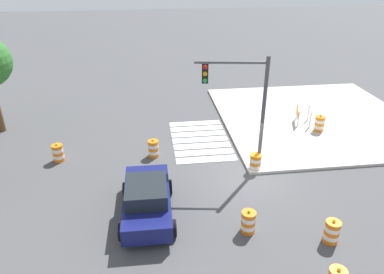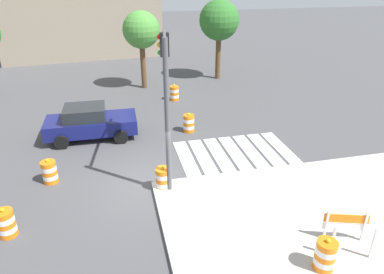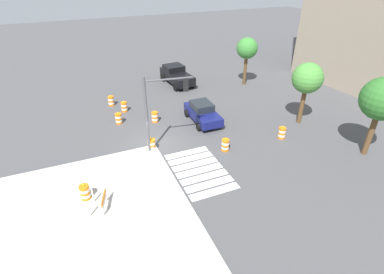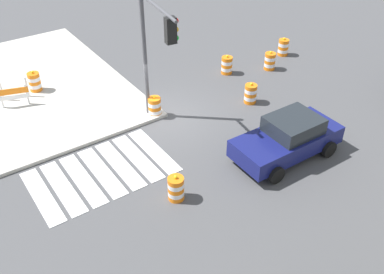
{
  "view_description": "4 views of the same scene",
  "coord_description": "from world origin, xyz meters",
  "px_view_note": "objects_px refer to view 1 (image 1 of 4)",
  "views": [
    {
      "loc": [
        -14.1,
        4.62,
        9.52
      ],
      "look_at": [
        1.0,
        2.67,
        1.76
      ],
      "focal_mm": 33.53,
      "sensor_mm": 36.0,
      "label": 1
    },
    {
      "loc": [
        -1.08,
        -11.46,
        7.53
      ],
      "look_at": [
        1.96,
        1.57,
        1.11
      ],
      "focal_mm": 32.91,
      "sensor_mm": 36.0,
      "label": 2
    },
    {
      "loc": [
        18.22,
        -4.74,
        11.9
      ],
      "look_at": [
        1.91,
        2.15,
        1.35
      ],
      "focal_mm": 27.77,
      "sensor_mm": 36.0,
      "label": 3
    },
    {
      "loc": [
        8.24,
        13.78,
        10.43
      ],
      "look_at": [
        0.49,
        2.6,
        0.64
      ],
      "focal_mm": 40.66,
      "sensor_mm": 36.0,
      "label": 4
    }
  ],
  "objects_px": {
    "traffic_barrel_near_corner": "(58,153)",
    "traffic_barrel_on_sidewalk": "(320,124)",
    "construction_barricade": "(300,115)",
    "traffic_light_pole": "(240,94)",
    "sports_car": "(147,199)",
    "traffic_barrel_far_curb": "(248,222)",
    "traffic_barrel_median_near": "(153,148)",
    "traffic_barrel_median_far": "(332,232)",
    "traffic_barrel_lane_center": "(255,163)"
  },
  "relations": [
    {
      "from": "traffic_barrel_on_sidewalk",
      "to": "construction_barricade",
      "type": "relative_size",
      "value": 0.72
    },
    {
      "from": "traffic_barrel_near_corner",
      "to": "traffic_barrel_median_near",
      "type": "relative_size",
      "value": 1.0
    },
    {
      "from": "traffic_barrel_median_near",
      "to": "traffic_barrel_near_corner",
      "type": "bearing_deg",
      "value": 88.12
    },
    {
      "from": "sports_car",
      "to": "traffic_barrel_median_near",
      "type": "distance_m",
      "value": 4.84
    },
    {
      "from": "traffic_barrel_near_corner",
      "to": "traffic_barrel_far_curb",
      "type": "distance_m",
      "value": 10.47
    },
    {
      "from": "traffic_barrel_far_curb",
      "to": "traffic_barrel_on_sidewalk",
      "type": "xyz_separation_m",
      "value": [
        7.81,
        -6.46,
        0.15
      ]
    },
    {
      "from": "traffic_barrel_median_near",
      "to": "traffic_barrel_median_far",
      "type": "bearing_deg",
      "value": -138.81
    },
    {
      "from": "traffic_barrel_median_far",
      "to": "traffic_barrel_far_curb",
      "type": "height_order",
      "value": "same"
    },
    {
      "from": "traffic_barrel_lane_center",
      "to": "construction_barricade",
      "type": "relative_size",
      "value": 0.72
    },
    {
      "from": "traffic_barrel_median_far",
      "to": "traffic_barrel_far_curb",
      "type": "xyz_separation_m",
      "value": [
        0.92,
        2.9,
        0.0
      ]
    },
    {
      "from": "traffic_barrel_far_curb",
      "to": "traffic_barrel_median_near",
      "type": "bearing_deg",
      "value": 28.43
    },
    {
      "from": "sports_car",
      "to": "traffic_barrel_near_corner",
      "type": "xyz_separation_m",
      "value": [
        4.97,
        4.48,
        -0.36
      ]
    },
    {
      "from": "traffic_barrel_near_corner",
      "to": "traffic_barrel_far_curb",
      "type": "bearing_deg",
      "value": -127.9
    },
    {
      "from": "traffic_barrel_median_near",
      "to": "construction_barricade",
      "type": "distance_m",
      "value": 9.51
    },
    {
      "from": "traffic_barrel_far_curb",
      "to": "construction_barricade",
      "type": "xyz_separation_m",
      "value": [
        8.96,
        -5.72,
        0.27
      ]
    },
    {
      "from": "construction_barricade",
      "to": "traffic_light_pole",
      "type": "height_order",
      "value": "traffic_light_pole"
    },
    {
      "from": "traffic_barrel_near_corner",
      "to": "traffic_light_pole",
      "type": "distance_m",
      "value": 9.7
    },
    {
      "from": "traffic_light_pole",
      "to": "traffic_barrel_near_corner",
      "type": "bearing_deg",
      "value": 77.97
    },
    {
      "from": "sports_car",
      "to": "traffic_barrel_near_corner",
      "type": "relative_size",
      "value": 4.25
    },
    {
      "from": "traffic_barrel_far_curb",
      "to": "construction_barricade",
      "type": "relative_size",
      "value": 0.72
    },
    {
      "from": "traffic_barrel_median_near",
      "to": "traffic_barrel_far_curb",
      "type": "relative_size",
      "value": 1.0
    },
    {
      "from": "traffic_barrel_median_near",
      "to": "traffic_barrel_median_far",
      "type": "relative_size",
      "value": 1.0
    },
    {
      "from": "traffic_barrel_on_sidewalk",
      "to": "traffic_light_pole",
      "type": "distance_m",
      "value": 7.48
    },
    {
      "from": "traffic_barrel_lane_center",
      "to": "traffic_barrel_median_near",
      "type": "bearing_deg",
      "value": 67.01
    },
    {
      "from": "traffic_barrel_far_curb",
      "to": "traffic_barrel_lane_center",
      "type": "relative_size",
      "value": 1.0
    },
    {
      "from": "traffic_barrel_median_far",
      "to": "traffic_barrel_far_curb",
      "type": "relative_size",
      "value": 1.0
    },
    {
      "from": "traffic_barrel_near_corner",
      "to": "traffic_barrel_on_sidewalk",
      "type": "xyz_separation_m",
      "value": [
        1.38,
        -14.73,
        0.15
      ]
    },
    {
      "from": "construction_barricade",
      "to": "traffic_barrel_median_near",
      "type": "bearing_deg",
      "value": 106.46
    },
    {
      "from": "traffic_barrel_median_near",
      "to": "traffic_light_pole",
      "type": "xyz_separation_m",
      "value": [
        -1.73,
        -3.99,
        3.46
      ]
    },
    {
      "from": "traffic_barrel_median_near",
      "to": "traffic_barrel_median_far",
      "type": "distance_m",
      "value": 9.56
    },
    {
      "from": "traffic_barrel_median_near",
      "to": "traffic_barrel_median_far",
      "type": "xyz_separation_m",
      "value": [
        -7.19,
        -6.29,
        0.0
      ]
    },
    {
      "from": "traffic_barrel_lane_center",
      "to": "traffic_barrel_near_corner",
      "type": "bearing_deg",
      "value": 77.09
    },
    {
      "from": "traffic_light_pole",
      "to": "sports_car",
      "type": "bearing_deg",
      "value": 125.12
    },
    {
      "from": "traffic_light_pole",
      "to": "construction_barricade",
      "type": "bearing_deg",
      "value": -49.2
    },
    {
      "from": "traffic_barrel_lane_center",
      "to": "construction_barricade",
      "type": "xyz_separation_m",
      "value": [
        4.77,
        -4.22,
        0.27
      ]
    },
    {
      "from": "traffic_barrel_median_near",
      "to": "traffic_barrel_on_sidewalk",
      "type": "distance_m",
      "value": 9.98
    },
    {
      "from": "traffic_barrel_median_near",
      "to": "traffic_barrel_on_sidewalk",
      "type": "height_order",
      "value": "traffic_barrel_on_sidewalk"
    },
    {
      "from": "traffic_barrel_on_sidewalk",
      "to": "traffic_barrel_median_far",
      "type": "bearing_deg",
      "value": 157.77
    },
    {
      "from": "traffic_barrel_near_corner",
      "to": "traffic_light_pole",
      "type": "relative_size",
      "value": 0.19
    },
    {
      "from": "traffic_barrel_near_corner",
      "to": "traffic_barrel_lane_center",
      "type": "bearing_deg",
      "value": -102.91
    },
    {
      "from": "traffic_barrel_far_curb",
      "to": "construction_barricade",
      "type": "height_order",
      "value": "construction_barricade"
    },
    {
      "from": "sports_car",
      "to": "traffic_barrel_far_curb",
      "type": "bearing_deg",
      "value": -111.06
    },
    {
      "from": "sports_car",
      "to": "traffic_barrel_far_curb",
      "type": "relative_size",
      "value": 4.25
    },
    {
      "from": "construction_barricade",
      "to": "traffic_light_pole",
      "type": "relative_size",
      "value": 0.26
    },
    {
      "from": "traffic_barrel_median_far",
      "to": "traffic_light_pole",
      "type": "bearing_deg",
      "value": 22.82
    },
    {
      "from": "traffic_barrel_median_near",
      "to": "construction_barricade",
      "type": "relative_size",
      "value": 0.72
    },
    {
      "from": "traffic_barrel_median_far",
      "to": "traffic_barrel_on_sidewalk",
      "type": "relative_size",
      "value": 1.0
    },
    {
      "from": "sports_car",
      "to": "traffic_barrel_far_curb",
      "type": "distance_m",
      "value": 4.07
    },
    {
      "from": "traffic_barrel_median_far",
      "to": "sports_car",
      "type": "bearing_deg",
      "value": 70.42
    },
    {
      "from": "traffic_barrel_median_far",
      "to": "traffic_barrel_lane_center",
      "type": "bearing_deg",
      "value": 15.24
    }
  ]
}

